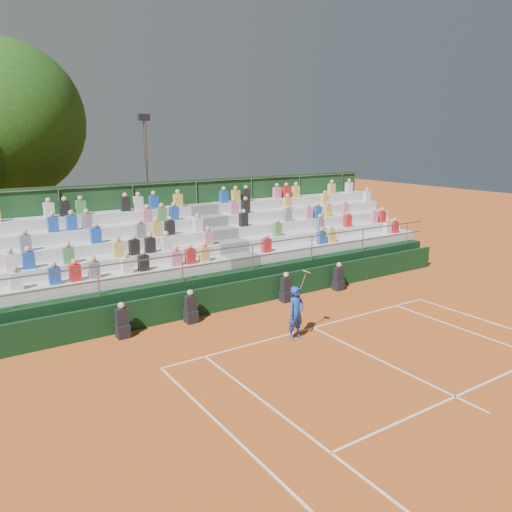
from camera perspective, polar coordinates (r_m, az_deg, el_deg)
ground at (r=17.12m, az=6.54°, el=-8.17°), size 90.00×90.00×0.00m
courtside_wall at (r=19.36m, az=0.49°, el=-3.92°), size 20.00×0.15×1.00m
line_officials at (r=18.45m, az=-1.49°, el=-4.88°), size 9.68×0.40×1.19m
grandstand at (r=21.86m, az=-4.28°, el=-0.35°), size 20.00×5.20×4.40m
tennis_player at (r=15.92m, az=4.60°, el=-6.48°), size 0.88×0.52×2.22m
tree_east at (r=26.60m, az=-26.94°, el=13.62°), size 7.34×7.34×10.69m
floodlight_mast at (r=27.99m, az=-12.39°, el=9.29°), size 0.60×0.25×7.46m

